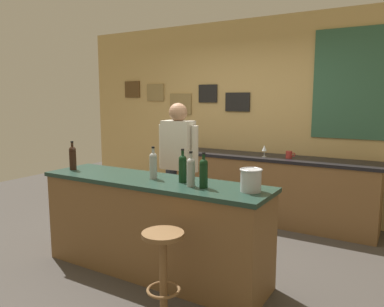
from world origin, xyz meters
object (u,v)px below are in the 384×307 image
at_px(bartender, 178,163).
at_px(wine_bottle_e, 204,172).
at_px(wine_bottle_d, 191,171).
at_px(wine_glass_b, 264,149).
at_px(wine_bottle_c, 183,167).
at_px(wine_glass_a, 188,143).
at_px(ice_bucket, 251,180).
at_px(wine_bottle_a, 73,157).
at_px(coffee_mug, 289,155).
at_px(bar_stool, 163,260).
at_px(wine_bottle_b, 154,165).

distance_m(bartender, wine_bottle_e, 1.19).
relative_size(wine_bottle_d, wine_glass_b, 1.97).
relative_size(wine_bottle_c, wine_glass_a, 1.97).
height_order(wine_bottle_d, ice_bucket, wine_bottle_d).
distance_m(wine_bottle_a, coffee_mug, 2.67).
distance_m(wine_bottle_c, wine_glass_a, 2.22).
relative_size(bar_stool, wine_bottle_b, 2.22).
xyz_separation_m(wine_bottle_e, ice_bucket, (0.39, 0.09, -0.04)).
relative_size(wine_glass_b, coffee_mug, 1.24).
bearing_deg(ice_bucket, wine_glass_a, 132.71).
xyz_separation_m(bar_stool, coffee_mug, (0.19, 2.57, 0.49)).
distance_m(bar_stool, wine_bottle_e, 0.79).
distance_m(wine_bottle_b, wine_bottle_e, 0.58).
bearing_deg(coffee_mug, bartender, -128.63).
xyz_separation_m(wine_glass_a, coffee_mug, (1.51, 0.04, -0.06)).
distance_m(wine_bottle_a, wine_glass_a, 2.02).
distance_m(bartender, wine_bottle_b, 0.83).
bearing_deg(bar_stool, ice_bucket, 53.68).
bearing_deg(wine_glass_a, wine_bottle_e, -55.50).
relative_size(bartender, wine_bottle_e, 5.29).
xyz_separation_m(bar_stool, wine_bottle_d, (-0.06, 0.51, 0.60)).
bearing_deg(coffee_mug, ice_bucket, -82.43).
xyz_separation_m(wine_bottle_a, wine_glass_b, (1.40, 2.00, -0.05)).
bearing_deg(ice_bucket, wine_bottle_c, -179.91).
xyz_separation_m(wine_bottle_b, wine_glass_a, (-0.80, 1.93, -0.05)).
relative_size(bar_stool, wine_glass_a, 4.39).
height_order(wine_bottle_a, wine_bottle_b, same).
distance_m(wine_bottle_d, wine_bottle_e, 0.12).
bearing_deg(wine_bottle_a, wine_bottle_b, 4.26).
relative_size(wine_bottle_b, coffee_mug, 2.45).
distance_m(wine_bottle_e, coffee_mug, 2.05).
relative_size(bar_stool, wine_glass_b, 4.39).
height_order(bar_stool, wine_bottle_e, wine_bottle_e).
bearing_deg(bartender, wine_bottle_c, -54.73).
distance_m(wine_bottle_a, wine_bottle_d, 1.47).
distance_m(wine_bottle_b, wine_glass_a, 2.09).
xyz_separation_m(wine_bottle_b, wine_bottle_d, (0.46, -0.08, 0.00)).
distance_m(wine_bottle_d, wine_glass_b, 2.01).
bearing_deg(wine_bottle_c, coffee_mug, 78.61).
xyz_separation_m(bartender, wine_bottle_d, (0.70, -0.88, 0.12)).
distance_m(wine_bottle_c, coffee_mug, 2.00).
bearing_deg(bar_stool, wine_bottle_e, 83.66).
distance_m(wine_bottle_b, ice_bucket, 0.97).
bearing_deg(wine_glass_b, bartender, -118.81).
bearing_deg(bar_stool, bartender, 118.65).
distance_m(wine_bottle_a, wine_bottle_c, 1.32).
bearing_deg(wine_bottle_e, wine_bottle_d, -175.46).
relative_size(wine_bottle_b, wine_glass_a, 1.97).
xyz_separation_m(wine_bottle_e, wine_glass_a, (-1.38, 2.00, -0.05)).
xyz_separation_m(bartender, coffee_mug, (0.94, 1.18, 0.01)).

